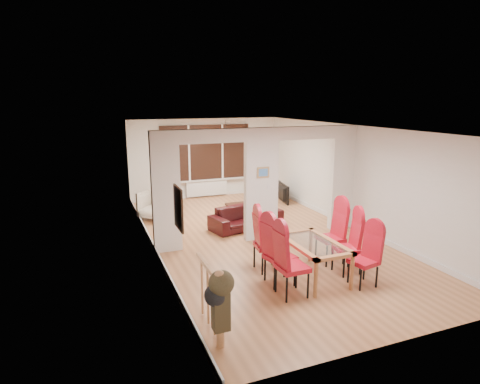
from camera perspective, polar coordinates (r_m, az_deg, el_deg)
floor at (r=9.59m, az=2.93°, el=-6.55°), size 5.00×9.00×0.01m
room_walls at (r=9.23m, az=3.03°, el=1.07°), size 5.00×9.00×2.60m
divider_wall at (r=9.23m, az=3.03°, el=1.07°), size 5.00×0.18×2.60m
bay_window_blinds at (r=13.31m, az=-4.89°, el=5.63°), size 3.00×0.08×1.80m
radiator at (r=13.48m, az=-4.74°, el=0.55°), size 1.40×0.08×0.50m
pendant_light at (r=12.25m, az=-2.05°, el=8.08°), size 0.36×0.36×0.36m
stair_newel at (r=5.88m, az=-4.46°, el=-13.99°), size 0.40×1.20×1.10m
wall_poster at (r=6.17m, az=-8.76°, el=-2.29°), size 0.04×0.52×0.67m
pillar_photo at (r=9.09m, az=3.30°, el=2.80°), size 0.30×0.03×0.25m
dining_table at (r=7.58m, az=10.32°, el=-9.47°), size 0.82×1.46×0.68m
dining_chair_la at (r=6.78m, az=7.45°, el=-9.84°), size 0.48×0.48×1.19m
dining_chair_lb at (r=7.17m, az=5.72°, el=-8.50°), size 0.54×0.54×1.18m
dining_chair_lc at (r=7.71m, az=3.96°, el=-6.97°), size 0.52×0.52×1.16m
dining_chair_ra at (r=7.41m, az=17.18°, el=-8.84°), size 0.50×0.50×1.05m
dining_chair_rb at (r=7.84m, az=15.02°, el=-7.21°), size 0.55×0.55×1.12m
dining_chair_rc at (r=8.23m, az=12.75°, el=-5.86°), size 0.48×0.48×1.18m
sofa at (r=10.27m, az=0.91°, el=-3.54°), size 2.02×1.16×0.56m
armchair at (r=11.23m, az=-11.64°, el=-1.80°), size 1.18×1.18×0.77m
person at (r=11.35m, az=-9.45°, el=0.58°), size 0.63×0.47×1.59m
television at (r=12.86m, az=5.75°, el=-0.11°), size 1.03×0.32×0.59m
coffee_table at (r=11.70m, az=0.82°, el=-2.23°), size 1.17×0.70×0.25m
bottle at (r=11.58m, az=1.16°, el=-0.98°), size 0.07×0.07×0.30m
bowl at (r=11.67m, az=1.44°, el=-1.48°), size 0.23×0.23×0.06m
shoes at (r=9.33m, az=5.04°, el=-6.82°), size 0.24×0.26×0.10m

